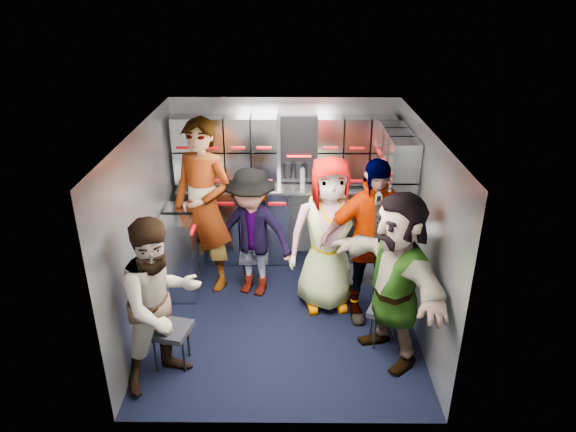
{
  "coord_description": "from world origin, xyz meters",
  "views": [
    {
      "loc": [
        0.09,
        -4.68,
        3.39
      ],
      "look_at": [
        0.05,
        0.35,
        1.06
      ],
      "focal_mm": 32.0,
      "sensor_mm": 36.0,
      "label": 1
    }
  ],
  "objects_px": {
    "attendant_standing": "(204,207)",
    "attendant_arc_d": "(370,242)",
    "attendant_arc_c": "(328,235)",
    "jump_seat_mid_right": "(365,276)",
    "jump_seat_center": "(326,266)",
    "attendant_arc_b": "(252,233)",
    "attendant_arc_a": "(161,304)",
    "jump_seat_near_right": "(387,312)",
    "attendant_arc_e": "(395,279)",
    "jump_seat_mid_left": "(254,258)",
    "jump_seat_near_left": "(170,332)"
  },
  "relations": [
    {
      "from": "jump_seat_near_left",
      "to": "attendant_arc_e",
      "type": "xyz_separation_m",
      "value": [
        2.1,
        0.16,
        0.49
      ]
    },
    {
      "from": "jump_seat_near_right",
      "to": "attendant_arc_a",
      "type": "xyz_separation_m",
      "value": [
        -2.1,
        -0.52,
        0.45
      ]
    },
    {
      "from": "jump_seat_mid_right",
      "to": "attendant_standing",
      "type": "xyz_separation_m",
      "value": [
        -1.83,
        0.46,
        0.63
      ]
    },
    {
      "from": "jump_seat_near_left",
      "to": "attendant_arc_b",
      "type": "xyz_separation_m",
      "value": [
        0.69,
        1.28,
        0.39
      ]
    },
    {
      "from": "attendant_arc_b",
      "to": "jump_seat_mid_right",
      "type": "bearing_deg",
      "value": 6.86
    },
    {
      "from": "attendant_arc_c",
      "to": "attendant_arc_d",
      "type": "bearing_deg",
      "value": -32.27
    },
    {
      "from": "attendant_arc_b",
      "to": "attendant_arc_e",
      "type": "height_order",
      "value": "attendant_arc_e"
    },
    {
      "from": "attendant_standing",
      "to": "attendant_arc_c",
      "type": "bearing_deg",
      "value": 6.79
    },
    {
      "from": "jump_seat_mid_right",
      "to": "attendant_arc_a",
      "type": "relative_size",
      "value": 0.27
    },
    {
      "from": "jump_seat_near_left",
      "to": "attendant_arc_e",
      "type": "distance_m",
      "value": 2.16
    },
    {
      "from": "jump_seat_mid_right",
      "to": "attendant_arc_d",
      "type": "height_order",
      "value": "attendant_arc_d"
    },
    {
      "from": "jump_seat_center",
      "to": "attendant_arc_b",
      "type": "distance_m",
      "value": 0.93
    },
    {
      "from": "jump_seat_near_right",
      "to": "attendant_arc_e",
      "type": "bearing_deg",
      "value": -90.0
    },
    {
      "from": "attendant_standing",
      "to": "attendant_arc_d",
      "type": "xyz_separation_m",
      "value": [
        1.83,
        -0.64,
        -0.11
      ]
    },
    {
      "from": "jump_seat_center",
      "to": "attendant_arc_b",
      "type": "bearing_deg",
      "value": 175.31
    },
    {
      "from": "jump_seat_mid_left",
      "to": "attendant_arc_a",
      "type": "distance_m",
      "value": 1.83
    },
    {
      "from": "jump_seat_center",
      "to": "attendant_standing",
      "type": "bearing_deg",
      "value": 170.08
    },
    {
      "from": "attendant_standing",
      "to": "attendant_arc_c",
      "type": "xyz_separation_m",
      "value": [
        1.4,
        -0.43,
        -0.14
      ]
    },
    {
      "from": "attendant_standing",
      "to": "attendant_arc_e",
      "type": "xyz_separation_m",
      "value": [
        1.97,
        -1.29,
        -0.16
      ]
    },
    {
      "from": "jump_seat_near_right",
      "to": "attendant_standing",
      "type": "height_order",
      "value": "attendant_standing"
    },
    {
      "from": "jump_seat_mid_left",
      "to": "jump_seat_near_right",
      "type": "height_order",
      "value": "jump_seat_near_right"
    },
    {
      "from": "attendant_arc_a",
      "to": "attendant_arc_b",
      "type": "relative_size",
      "value": 1.06
    },
    {
      "from": "jump_seat_mid_left",
      "to": "jump_seat_near_right",
      "type": "relative_size",
      "value": 0.89
    },
    {
      "from": "attendant_standing",
      "to": "attendant_arc_a",
      "type": "relative_size",
      "value": 1.25
    },
    {
      "from": "jump_seat_center",
      "to": "attendant_arc_b",
      "type": "relative_size",
      "value": 0.28
    },
    {
      "from": "jump_seat_mid_right",
      "to": "attendant_standing",
      "type": "distance_m",
      "value": 1.99
    },
    {
      "from": "jump_seat_center",
      "to": "attendant_standing",
      "type": "xyz_separation_m",
      "value": [
        -1.4,
        0.25,
        0.64
      ]
    },
    {
      "from": "jump_seat_near_left",
      "to": "attendant_arc_b",
      "type": "bearing_deg",
      "value": 61.6
    },
    {
      "from": "attendant_standing",
      "to": "attendant_arc_d",
      "type": "relative_size",
      "value": 1.13
    },
    {
      "from": "jump_seat_near_left",
      "to": "jump_seat_mid_left",
      "type": "bearing_deg",
      "value": 64.65
    },
    {
      "from": "attendant_arc_e",
      "to": "jump_seat_near_right",
      "type": "bearing_deg",
      "value": 152.37
    },
    {
      "from": "attendant_arc_a",
      "to": "attendant_arc_e",
      "type": "bearing_deg",
      "value": -33.83
    },
    {
      "from": "jump_seat_mid_right",
      "to": "attendant_arc_d",
      "type": "relative_size",
      "value": 0.24
    },
    {
      "from": "jump_seat_mid_left",
      "to": "attendant_standing",
      "type": "xyz_separation_m",
      "value": [
        -0.56,
        -0.0,
        0.67
      ]
    },
    {
      "from": "jump_seat_near_right",
      "to": "attendant_arc_a",
      "type": "height_order",
      "value": "attendant_arc_a"
    },
    {
      "from": "attendant_arc_a",
      "to": "jump_seat_near_left",
      "type": "bearing_deg",
      "value": 46.9
    },
    {
      "from": "attendant_standing",
      "to": "jump_seat_mid_right",
      "type": "bearing_deg",
      "value": 9.61
    },
    {
      "from": "jump_seat_mid_right",
      "to": "jump_seat_near_right",
      "type": "bearing_deg",
      "value": -77.69
    },
    {
      "from": "attendant_standing",
      "to": "attendant_arc_a",
      "type": "xyz_separation_m",
      "value": [
        -0.13,
        -1.63,
        -0.21
      ]
    },
    {
      "from": "attendant_arc_c",
      "to": "jump_seat_mid_left",
      "type": "bearing_deg",
      "value": 147.36
    },
    {
      "from": "jump_seat_near_left",
      "to": "jump_seat_mid_right",
      "type": "bearing_deg",
      "value": 26.93
    },
    {
      "from": "jump_seat_near_left",
      "to": "attendant_arc_c",
      "type": "height_order",
      "value": "attendant_arc_c"
    },
    {
      "from": "jump_seat_mid_left",
      "to": "attendant_standing",
      "type": "bearing_deg",
      "value": -179.62
    },
    {
      "from": "jump_seat_center",
      "to": "attendant_arc_e",
      "type": "distance_m",
      "value": 1.28
    },
    {
      "from": "jump_seat_near_right",
      "to": "jump_seat_mid_right",
      "type": "bearing_deg",
      "value": 102.31
    },
    {
      "from": "attendant_arc_c",
      "to": "jump_seat_near_left",
      "type": "bearing_deg",
      "value": -151.92
    },
    {
      "from": "jump_seat_center",
      "to": "jump_seat_near_left",
      "type": "bearing_deg",
      "value": -141.83
    },
    {
      "from": "attendant_standing",
      "to": "jump_seat_mid_left",
      "type": "bearing_deg",
      "value": 24.04
    },
    {
      "from": "jump_seat_mid_right",
      "to": "attendant_arc_b",
      "type": "height_order",
      "value": "attendant_arc_b"
    },
    {
      "from": "jump_seat_near_left",
      "to": "jump_seat_near_right",
      "type": "bearing_deg",
      "value": 9.27
    }
  ]
}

